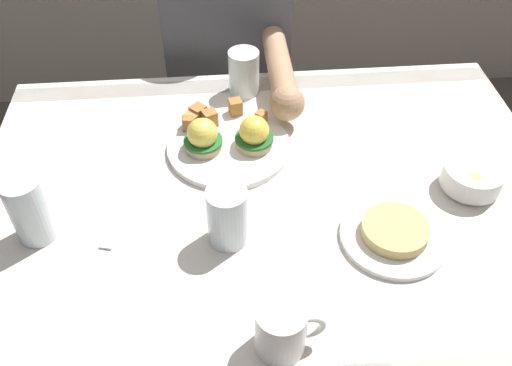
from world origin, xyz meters
The scene contains 10 objects.
dining_table centered at (0.00, 0.00, 0.63)m, with size 1.20×0.90×0.74m.
eggs_benedict_plate centered at (-0.08, 0.16, 0.77)m, with size 0.27×0.27×0.09m.
fruit_bowl centered at (0.41, -0.01, 0.77)m, with size 0.12×0.12×0.06m.
coffee_mug centered at (-0.02, -0.33, 0.79)m, with size 0.11×0.08×0.09m.
fork centered at (-0.30, -0.05, 0.74)m, with size 0.06×0.15×0.00m.
water_glass_near centered at (-0.03, 0.37, 0.79)m, with size 0.07×0.07×0.11m.
water_glass_far centered at (-0.09, -0.10, 0.79)m, with size 0.07×0.07×0.12m.
water_glass_extra centered at (-0.45, -0.06, 0.80)m, with size 0.07×0.07×0.14m.
side_plate centered at (0.21, -0.13, 0.75)m, with size 0.20×0.20×0.04m.
diner_person centered at (-0.06, 0.60, 0.65)m, with size 0.34×0.54×1.14m.
Camera 1 is at (-0.10, -0.77, 1.53)m, focal length 38.52 mm.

